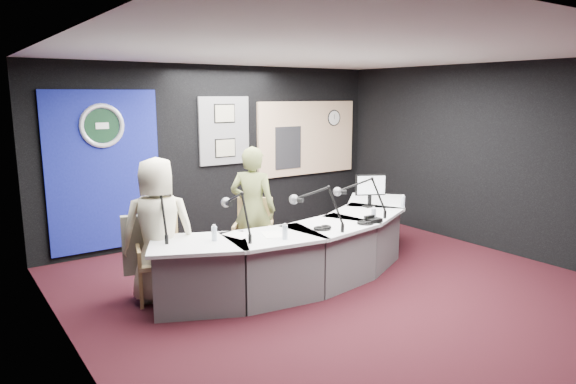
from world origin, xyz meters
TOP-DOWN VIEW (x-y plane):
  - ground at (0.00, 0.00)m, footprint 6.00×6.00m
  - ceiling at (0.00, 0.00)m, footprint 6.00×6.00m
  - wall_back at (0.00, 3.00)m, footprint 6.00×0.02m
  - wall_left at (-3.00, 0.00)m, footprint 0.02×6.00m
  - wall_right at (3.00, 0.00)m, footprint 0.02×6.00m
  - broadcast_desk at (-0.05, 0.55)m, footprint 4.50×1.90m
  - backdrop_panel at (-1.90, 2.97)m, footprint 1.60×0.05m
  - agency_seal at (-1.90, 2.93)m, footprint 0.63×0.07m
  - seal_center at (-1.90, 2.94)m, footprint 0.48×0.01m
  - pinboard at (0.05, 2.97)m, footprint 0.90×0.04m
  - framed_photo_upper at (0.05, 2.94)m, footprint 0.34×0.02m
  - framed_photo_lower at (0.05, 2.94)m, footprint 0.34×0.02m
  - booth_window_frame at (1.75, 2.97)m, footprint 2.12×0.06m
  - booth_glow at (1.75, 2.96)m, footprint 2.00×0.02m
  - equipment_rack at (1.30, 2.94)m, footprint 0.55×0.02m
  - wall_clock at (2.35, 2.94)m, footprint 0.28×0.01m
  - armchair_left at (-1.90, 0.92)m, footprint 0.75×0.75m
  - armchair_right at (-0.51, 1.17)m, footprint 0.85×0.85m
  - draped_jacket at (-1.99, 1.17)m, footprint 0.51×0.23m
  - person_man at (-1.90, 0.92)m, footprint 0.95×0.80m
  - person_woman at (-0.51, 1.17)m, footprint 0.71×0.72m
  - computer_monitor at (1.16, 0.71)m, footprint 0.43×0.24m
  - desk_phone at (0.57, 0.03)m, footprint 0.19×0.16m
  - headphones_near at (0.43, 0.02)m, footprint 0.23×0.23m
  - headphones_far at (-0.17, 0.12)m, footprint 0.22×0.22m
  - paper_stack at (-1.12, 0.48)m, footprint 0.31×0.38m
  - notepad at (-0.79, 0.27)m, footprint 0.31×0.37m
  - boom_mic_a at (-1.88, 0.91)m, footprint 0.22×0.73m
  - boom_mic_b at (-1.16, 0.42)m, footprint 0.17×0.74m
  - boom_mic_c at (-0.22, 0.15)m, footprint 0.44×0.65m
  - boom_mic_d at (0.61, 0.29)m, footprint 0.58×0.53m
  - water_bottles at (0.04, 0.23)m, footprint 3.05×0.46m

SIDE VIEW (x-z plane):
  - ground at x=0.00m, z-range 0.00..0.00m
  - broadcast_desk at x=-0.05m, z-range 0.00..0.75m
  - armchair_right at x=-0.51m, z-range 0.00..1.07m
  - armchair_left at x=-1.90m, z-range 0.00..1.07m
  - draped_jacket at x=-1.99m, z-range 0.27..0.97m
  - paper_stack at x=-1.12m, z-range 0.75..0.75m
  - notepad at x=-0.79m, z-range 0.75..0.75m
  - headphones_near at x=0.43m, z-range 0.75..0.79m
  - headphones_far at x=-0.17m, z-range 0.75..0.79m
  - desk_phone at x=0.57m, z-range 0.75..0.80m
  - person_man at x=-1.90m, z-range 0.00..1.66m
  - person_woman at x=-0.51m, z-range 0.00..1.68m
  - water_bottles at x=0.04m, z-range 0.75..0.93m
  - boom_mic_a at x=-1.88m, z-range 0.75..1.35m
  - boom_mic_b at x=-1.16m, z-range 0.75..1.35m
  - boom_mic_c at x=-0.22m, z-range 0.75..1.35m
  - boom_mic_d at x=0.61m, z-range 0.75..1.35m
  - computer_monitor at x=1.16m, z-range 0.91..1.23m
  - backdrop_panel at x=-1.90m, z-range 0.10..2.40m
  - wall_back at x=0.00m, z-range 0.00..2.80m
  - wall_left at x=-3.00m, z-range 0.00..2.80m
  - wall_right at x=3.00m, z-range 0.00..2.80m
  - equipment_rack at x=1.30m, z-range 1.03..1.78m
  - framed_photo_lower at x=0.05m, z-range 1.33..1.60m
  - booth_window_frame at x=1.75m, z-range 0.89..2.21m
  - booth_glow at x=1.75m, z-range 0.95..2.15m
  - pinboard at x=0.05m, z-range 1.20..2.30m
  - agency_seal at x=-1.90m, z-range 1.58..2.21m
  - seal_center at x=-1.90m, z-range 1.66..2.14m
  - wall_clock at x=2.35m, z-range 1.76..2.04m
  - framed_photo_upper at x=0.05m, z-range 1.89..2.17m
  - ceiling at x=0.00m, z-range 2.79..2.81m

